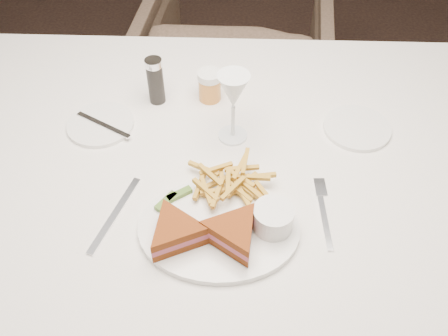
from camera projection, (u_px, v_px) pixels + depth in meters
name	position (u px, v px, depth m)	size (l,w,h in m)	color
ground	(163.00, 260.00, 1.82)	(5.00, 5.00, 0.00)	black
table	(225.00, 259.00, 1.38)	(1.55, 1.04, 0.75)	silver
chair_far	(237.00, 60.00, 2.05)	(0.71, 0.66, 0.73)	#4A392D
table_setting	(221.00, 179.00, 1.03)	(0.77, 0.58, 0.18)	white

